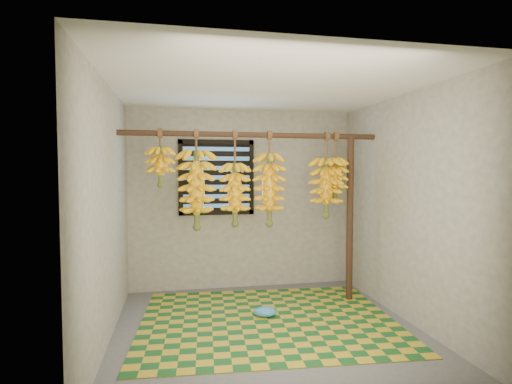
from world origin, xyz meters
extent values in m
cube|color=#555555|center=(0.00, 0.00, -0.01)|extent=(3.00, 3.00, 0.01)
cube|color=silver|center=(0.00, 0.00, 2.40)|extent=(3.00, 3.00, 0.01)
cube|color=gray|center=(0.00, 1.50, 1.20)|extent=(3.00, 0.01, 2.40)
cube|color=gray|center=(-1.50, 0.00, 1.20)|extent=(0.01, 3.00, 2.40)
cube|color=gray|center=(1.50, 0.00, 1.20)|extent=(0.01, 3.00, 2.40)
cube|color=black|center=(-0.35, 1.48, 1.50)|extent=(1.00, 0.04, 1.00)
cylinder|color=#3F2718|center=(0.00, 0.70, 2.00)|extent=(3.00, 0.06, 0.06)
cylinder|color=#3F2718|center=(1.20, 0.70, 1.00)|extent=(0.08, 0.08, 2.00)
cube|color=#175120|center=(0.06, 0.22, 0.01)|extent=(2.79, 2.30, 0.01)
ellipsoid|color=#368BCB|center=(0.06, 0.32, 0.06)|extent=(0.28, 0.23, 0.10)
cylinder|color=brown|center=(-1.05, 0.70, 1.93)|extent=(0.02, 0.02, 0.21)
cylinder|color=#4C5923|center=(-1.05, 0.70, 1.65)|extent=(0.05, 0.05, 0.40)
cylinder|color=brown|center=(-0.65, 0.70, 1.91)|extent=(0.02, 0.02, 0.24)
cylinder|color=#4C5923|center=(-0.65, 0.70, 1.39)|extent=(0.07, 0.07, 0.84)
cylinder|color=brown|center=(-0.22, 0.70, 1.84)|extent=(0.02, 0.02, 0.39)
cylinder|color=#4C5923|center=(-0.22, 0.70, 1.34)|extent=(0.06, 0.06, 0.67)
cylinder|color=brown|center=(0.19, 0.70, 1.90)|extent=(0.02, 0.02, 0.27)
cylinder|color=#4C5923|center=(0.19, 0.70, 1.39)|extent=(0.06, 0.06, 0.80)
cylinder|color=brown|center=(0.89, 0.70, 1.87)|extent=(0.02, 0.02, 0.32)
cylinder|color=#4C5923|center=(0.89, 0.70, 1.40)|extent=(0.06, 0.06, 0.67)
cylinder|color=brown|center=(1.01, 0.70, 1.88)|extent=(0.02, 0.02, 0.31)
cylinder|color=#4C5923|center=(1.01, 0.70, 1.51)|extent=(0.05, 0.05, 0.49)
camera|label=1|loc=(-0.87, -3.83, 1.58)|focal=28.00mm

